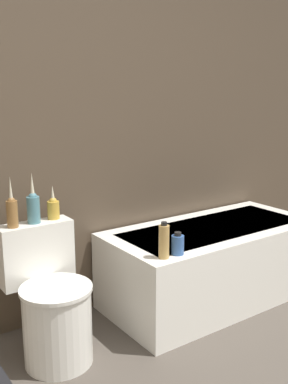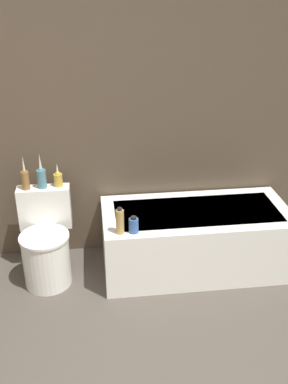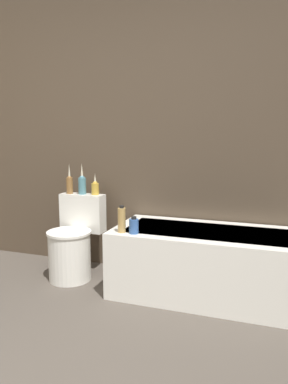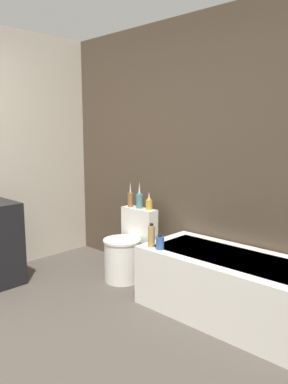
% 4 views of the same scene
% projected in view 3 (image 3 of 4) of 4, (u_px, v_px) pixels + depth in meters
% --- Properties ---
extents(wall_back_tiled, '(6.40, 0.06, 2.60)m').
position_uv_depth(wall_back_tiled, '(137.00, 129.00, 3.38)').
color(wall_back_tiled, brown).
rests_on(wall_back_tiled, ground_plane).
extents(bathtub, '(1.50, 0.70, 0.52)m').
position_uv_depth(bathtub, '(209.00, 263.00, 2.92)').
color(bathtub, white).
rests_on(bathtub, ground).
extents(toilet, '(0.41, 0.51, 0.72)m').
position_uv_depth(toilet, '(73.00, 244.00, 3.29)').
color(toilet, white).
rests_on(toilet, ground).
extents(vase_gold, '(0.06, 0.06, 0.28)m').
position_uv_depth(vase_gold, '(70.00, 184.00, 3.42)').
color(vase_gold, olive).
rests_on(vase_gold, toilet).
extents(vase_silver, '(0.07, 0.07, 0.28)m').
position_uv_depth(vase_silver, '(82.00, 184.00, 3.39)').
color(vase_silver, teal).
rests_on(vase_silver, toilet).
extents(vase_bronze, '(0.07, 0.07, 0.19)m').
position_uv_depth(vase_bronze, '(95.00, 187.00, 3.37)').
color(vase_bronze, gold).
rests_on(vase_bronze, toilet).
extents(shampoo_bottle_tall, '(0.06, 0.06, 0.21)m').
position_uv_depth(shampoo_bottle_tall, '(122.00, 220.00, 2.83)').
color(shampoo_bottle_tall, tan).
rests_on(shampoo_bottle_tall, bathtub).
extents(shampoo_bottle_short, '(0.07, 0.07, 0.13)m').
position_uv_depth(shampoo_bottle_short, '(134.00, 226.00, 2.80)').
color(shampoo_bottle_short, '#335999').
rests_on(shampoo_bottle_short, bathtub).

